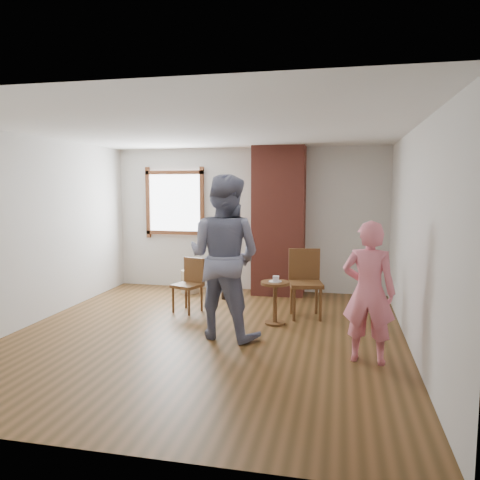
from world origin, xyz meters
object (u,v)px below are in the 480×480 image
(stoneware_crock, at_px, (190,281))
(side_table, at_px, (275,296))
(man, at_px, (224,257))
(dining_chair_left, at_px, (190,282))
(dining_chair_right, at_px, (305,279))
(person_pink, at_px, (369,292))

(stoneware_crock, distance_m, side_table, 2.38)
(side_table, height_order, man, man)
(side_table, xyz_separation_m, man, (-0.56, -0.66, 0.62))
(dining_chair_left, xyz_separation_m, side_table, (1.37, -0.42, -0.05))
(stoneware_crock, distance_m, dining_chair_right, 2.43)
(dining_chair_left, xyz_separation_m, dining_chair_right, (1.75, 0.08, 0.10))
(stoneware_crock, relative_size, dining_chair_right, 0.42)
(stoneware_crock, distance_m, man, 2.68)
(dining_chair_left, xyz_separation_m, man, (0.81, -1.08, 0.57))
(man, distance_m, person_pink, 1.83)
(dining_chair_left, bearing_deg, stoneware_crock, 129.13)
(side_table, distance_m, man, 1.07)
(stoneware_crock, relative_size, dining_chair_left, 0.51)
(dining_chair_right, height_order, side_table, dining_chair_right)
(side_table, relative_size, man, 0.29)
(person_pink, bearing_deg, side_table, -35.51)
(person_pink, bearing_deg, man, -7.18)
(dining_chair_left, distance_m, side_table, 1.43)
(dining_chair_right, distance_m, person_pink, 1.88)
(man, bearing_deg, dining_chair_right, -115.01)
(stoneware_crock, xyz_separation_m, dining_chair_left, (0.40, -1.17, 0.25))
(dining_chair_right, distance_m, side_table, 0.64)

